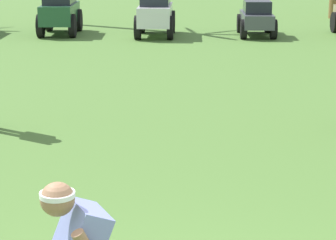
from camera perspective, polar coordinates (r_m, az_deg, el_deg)
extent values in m
sphere|color=#936B4C|center=(3.99, -9.60, -6.82)|extent=(0.29, 0.29, 0.21)
cylinder|color=white|center=(3.98, -9.62, -6.41)|extent=(0.29, 0.29, 0.03)
cube|color=#235133|center=(21.30, -9.39, 9.15)|extent=(1.11, 2.40, 0.60)
cylinder|color=black|center=(22.17, -10.32, 8.55)|extent=(0.22, 0.73, 0.72)
cylinder|color=black|center=(22.03, -7.78, 8.62)|extent=(0.22, 0.73, 0.72)
cylinder|color=black|center=(20.65, -11.04, 8.05)|extent=(0.22, 0.73, 0.72)
cylinder|color=black|center=(20.49, -8.32, 8.12)|extent=(0.22, 0.73, 0.72)
cube|color=silver|center=(20.58, -1.10, 9.15)|extent=(1.00, 2.36, 0.60)
cylinder|color=black|center=(21.42, -2.29, 8.56)|extent=(0.19, 0.72, 0.72)
cylinder|color=black|center=(21.37, 0.36, 8.56)|extent=(0.19, 0.72, 0.72)
cylinder|color=black|center=(19.88, -2.66, 8.05)|extent=(0.19, 0.72, 0.72)
cylinder|color=black|center=(19.82, 0.19, 8.05)|extent=(0.19, 0.72, 0.72)
cube|color=#474C51|center=(20.84, 7.71, 8.67)|extent=(0.93, 2.21, 0.42)
cube|color=#1E232B|center=(20.70, 7.77, 9.74)|extent=(0.81, 1.11, 0.38)
cylinder|color=black|center=(21.59, 6.29, 8.37)|extent=(0.19, 0.60, 0.60)
cylinder|color=black|center=(21.67, 8.69, 8.32)|extent=(0.19, 0.60, 0.60)
cylinder|color=black|center=(20.06, 6.60, 7.86)|extent=(0.19, 0.60, 0.60)
cylinder|color=black|center=(20.15, 9.18, 7.80)|extent=(0.19, 0.60, 0.60)
cylinder|color=black|center=(22.14, 14.35, 8.24)|extent=(0.22, 0.67, 0.66)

